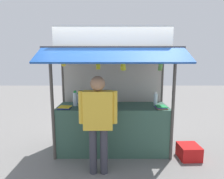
# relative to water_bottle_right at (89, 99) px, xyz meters

# --- Properties ---
(ground_plane) EXTENTS (20.00, 20.00, 0.00)m
(ground_plane) POSITION_rel_water_bottle_right_xyz_m (0.49, -0.15, -1.10)
(ground_plane) COLOR slate
(stall_counter) EXTENTS (2.29, 0.75, 0.99)m
(stall_counter) POSITION_rel_water_bottle_right_xyz_m (0.49, -0.15, -0.60)
(stall_counter) COLOR #385B4C
(stall_counter) RESTS_ON ground
(stall_structure) EXTENTS (2.49, 1.60, 2.53)m
(stall_structure) POSITION_rel_water_bottle_right_xyz_m (0.49, -0.05, 0.45)
(stall_structure) COLOR #4C4742
(stall_structure) RESTS_ON ground
(water_bottle_right) EXTENTS (0.07, 0.07, 0.23)m
(water_bottle_right) POSITION_rel_water_bottle_right_xyz_m (0.00, 0.00, 0.00)
(water_bottle_right) COLOR silver
(water_bottle_right) RESTS_ON stall_counter
(water_bottle_rear_center) EXTENTS (0.08, 0.08, 0.29)m
(water_bottle_rear_center) POSITION_rel_water_bottle_right_xyz_m (1.40, -0.11, 0.03)
(water_bottle_rear_center) COLOR silver
(water_bottle_rear_center) RESTS_ON stall_counter
(water_bottle_far_left) EXTENTS (0.09, 0.09, 0.32)m
(water_bottle_far_left) POSITION_rel_water_bottle_right_xyz_m (-0.30, -0.11, 0.04)
(water_bottle_far_left) COLOR silver
(water_bottle_far_left) RESTS_ON stall_counter
(water_bottle_mid_left) EXTENTS (0.06, 0.06, 0.23)m
(water_bottle_mid_left) POSITION_rel_water_bottle_right_xyz_m (-0.29, 0.14, -0.00)
(water_bottle_mid_left) COLOR silver
(water_bottle_mid_left) RESTS_ON stall_counter
(magazine_stack_front_left) EXTENTS (0.27, 0.25, 0.04)m
(magazine_stack_front_left) POSITION_rel_water_bottle_right_xyz_m (-0.47, -0.34, -0.09)
(magazine_stack_front_left) COLOR black
(magazine_stack_front_left) RESTS_ON stall_counter
(magazine_stack_back_left) EXTENTS (0.24, 0.27, 0.05)m
(magazine_stack_back_left) POSITION_rel_water_bottle_right_xyz_m (1.46, -0.33, -0.09)
(magazine_stack_back_left) COLOR orange
(magazine_stack_back_left) RESTS_ON stall_counter
(magazine_stack_back_right) EXTENTS (0.23, 0.26, 0.06)m
(magazine_stack_back_right) POSITION_rel_water_bottle_right_xyz_m (0.16, -0.18, -0.08)
(magazine_stack_back_right) COLOR blue
(magazine_stack_back_right) RESTS_ON stall_counter
(banana_bunch_inner_left) EXTENTS (0.09, 0.10, 0.22)m
(banana_bunch_inner_left) POSITION_rel_water_bottle_right_xyz_m (-0.38, -0.62, 0.80)
(banana_bunch_inner_left) COLOR #332D23
(banana_bunch_leftmost) EXTENTS (0.10, 0.10, 0.29)m
(banana_bunch_leftmost) POSITION_rel_water_bottle_right_xyz_m (1.34, -0.62, 0.74)
(banana_bunch_leftmost) COLOR #332D23
(banana_bunch_inner_right) EXTENTS (0.12, 0.12, 0.30)m
(banana_bunch_inner_right) POSITION_rel_water_bottle_right_xyz_m (0.68, -0.62, 0.74)
(banana_bunch_inner_right) COLOR #332D23
(banana_bunch_rightmost) EXTENTS (0.10, 0.10, 0.27)m
(banana_bunch_rightmost) POSITION_rel_water_bottle_right_xyz_m (0.23, -0.62, 0.74)
(banana_bunch_rightmost) COLOR #332D23
(vendor_person) EXTENTS (0.64, 0.24, 1.69)m
(vendor_person) POSITION_rel_water_bottle_right_xyz_m (0.25, -0.99, -0.08)
(vendor_person) COLOR #383842
(vendor_person) RESTS_ON ground
(plastic_crate) EXTENTS (0.41, 0.41, 0.28)m
(plastic_crate) POSITION_rel_water_bottle_right_xyz_m (2.01, -0.49, -0.96)
(plastic_crate) COLOR red
(plastic_crate) RESTS_ON ground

